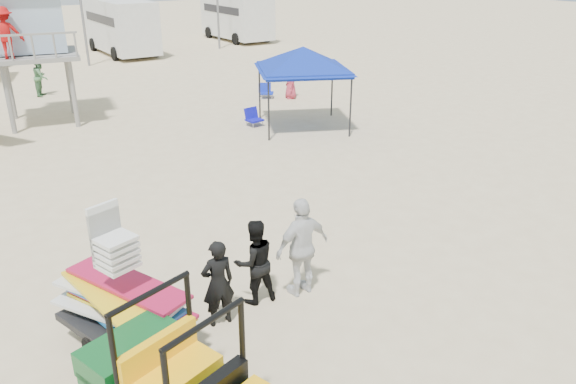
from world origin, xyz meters
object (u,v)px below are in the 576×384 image
lifeguard_tower (27,27)px  utility_cart (182,384)px  canopy_blue (303,51)px  man_left (218,283)px  surf_trailer (121,298)px

lifeguard_tower → utility_cart: bearing=-95.9°
lifeguard_tower → canopy_blue: (7.71, -5.91, -0.71)m
utility_cart → man_left: utility_cart is taller
utility_cart → man_left: size_ratio=1.88×
surf_trailer → man_left: 1.55m
utility_cart → man_left: 2.55m
man_left → lifeguard_tower: 15.01m
surf_trailer → canopy_blue: bearing=42.2°
surf_trailer → man_left: (1.51, -0.30, -0.11)m
surf_trailer → lifeguard_tower: size_ratio=0.55×
utility_cart → man_left: bearing=53.2°
utility_cart → lifeguard_tower: bearing=84.1°
man_left → lifeguard_tower: (0.22, 14.77, 2.65)m
utility_cart → canopy_blue: 14.54m
utility_cart → lifeguard_tower: 17.08m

